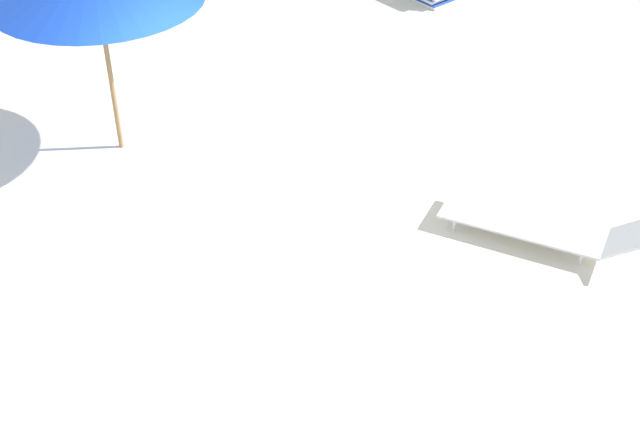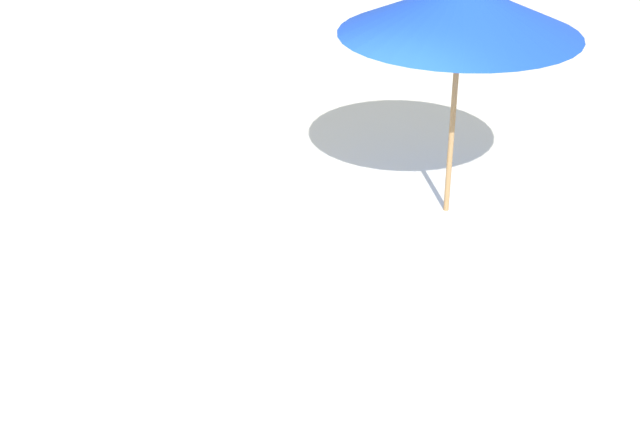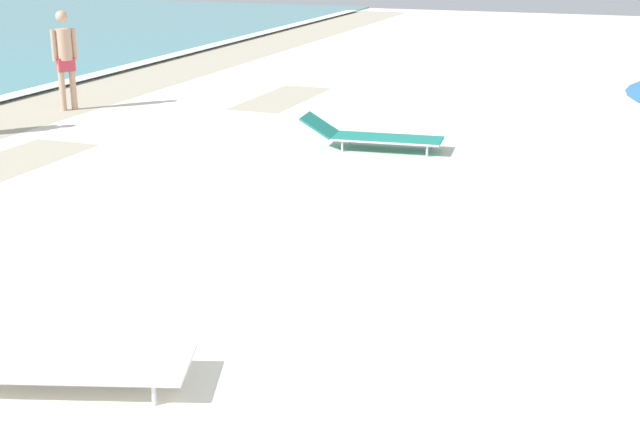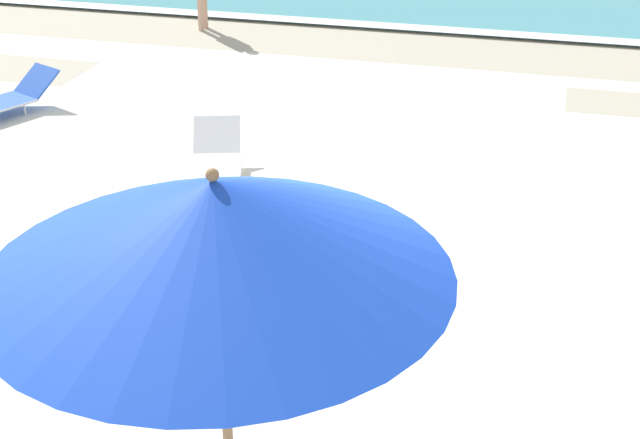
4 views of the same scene
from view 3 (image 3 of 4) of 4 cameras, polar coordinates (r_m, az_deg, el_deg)
name	(u,v)px [view 3 (image 3 of 4)]	position (r m, az deg, el deg)	size (l,w,h in m)	color
ground_plane	(463,334)	(7.50, 9.14, -7.25)	(60.00, 60.00, 0.16)	silver
sun_lounger_under_umbrella	(372,136)	(13.25, 3.34, 5.38)	(0.82, 2.13, 0.47)	#1E8475
sun_lounger_beside_umbrella	(29,358)	(6.71, -18.11, -8.43)	(1.28, 2.34, 0.52)	white
beachgoer_wading_adult	(65,54)	(16.73, -16.02, 10.12)	(0.38, 0.32, 1.76)	tan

